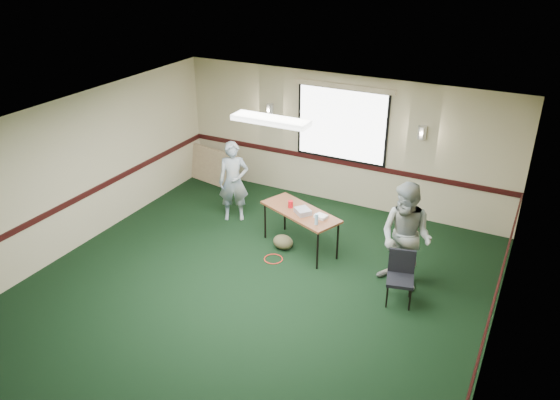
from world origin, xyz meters
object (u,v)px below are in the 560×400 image
at_px(folding_table, 300,214).
at_px(person_left, 234,182).
at_px(conference_chair, 401,273).
at_px(person_right, 406,237).
at_px(projector, 303,211).

height_order(folding_table, person_left, person_left).
bearing_deg(conference_chair, person_right, 86.10).
bearing_deg(folding_table, person_left, -172.94).
distance_m(conference_chair, person_left, 3.84).
distance_m(projector, person_right, 1.88).
bearing_deg(projector, folding_table, 174.81).
height_order(projector, conference_chair, projector).
relative_size(projector, person_left, 0.17).
height_order(conference_chair, person_right, person_right).
bearing_deg(folding_table, projector, -21.99).
bearing_deg(projector, conference_chair, 21.45).
height_order(folding_table, person_right, person_right).
bearing_deg(conference_chair, person_left, 148.49).
xyz_separation_m(person_left, person_right, (3.59, -0.75, 0.09)).
height_order(folding_table, conference_chair, conference_chair).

